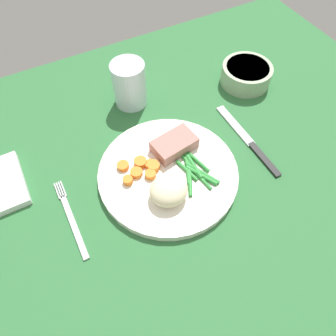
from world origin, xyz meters
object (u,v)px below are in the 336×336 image
(meat_portion, at_px, (174,144))
(dinner_plate, at_px, (168,173))
(water_glass, at_px, (130,87))
(salad_bowl, at_px, (246,74))
(fork, at_px, (72,219))
(knife, at_px, (248,141))

(meat_portion, bearing_deg, dinner_plate, -130.60)
(water_glass, height_order, salad_bowl, water_glass)
(dinner_plate, height_order, water_glass, water_glass)
(fork, height_order, water_glass, water_glass)
(dinner_plate, relative_size, water_glass, 2.64)
(salad_bowl, bearing_deg, meat_portion, -156.40)
(meat_portion, relative_size, water_glass, 0.83)
(knife, relative_size, water_glass, 2.07)
(fork, bearing_deg, salad_bowl, 16.11)
(dinner_plate, height_order, meat_portion, meat_portion)
(water_glass, bearing_deg, fork, -134.12)
(knife, xyz_separation_m, water_glass, (-0.16, 0.22, 0.04))
(fork, distance_m, knife, 0.37)
(fork, xyz_separation_m, salad_bowl, (0.47, 0.15, 0.02))
(knife, height_order, water_glass, water_glass)
(water_glass, relative_size, salad_bowl, 0.87)
(dinner_plate, xyz_separation_m, fork, (-0.19, -0.00, -0.01))
(water_glass, bearing_deg, salad_bowl, -13.92)
(salad_bowl, bearing_deg, knife, -122.90)
(meat_portion, height_order, fork, meat_portion)
(salad_bowl, bearing_deg, water_glass, 166.08)
(fork, distance_m, water_glass, 0.30)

